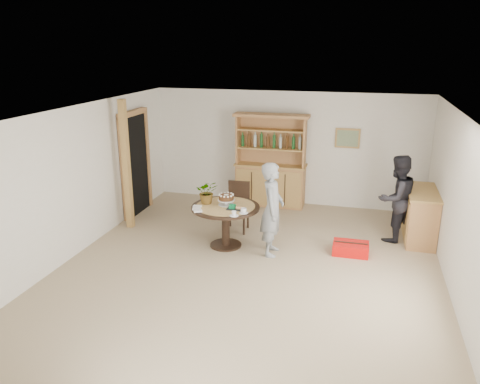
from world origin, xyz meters
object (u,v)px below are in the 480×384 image
sideboard (420,215)px  red_suitcase (351,248)px  teen_boy (272,209)px  dining_chair (238,203)px  adult_person (396,199)px  dining_table (226,214)px  hutch (271,175)px

sideboard → red_suitcase: 1.57m
sideboard → teen_boy: size_ratio=0.78×
dining_chair → adult_person: 2.92m
sideboard → teen_boy: 2.84m
sideboard → dining_chair: (-3.36, -0.37, 0.06)m
dining_table → hutch: bearing=82.6°
hutch → sideboard: (3.04, -1.24, -0.22)m
sideboard → dining_chair: dining_chair is taller
adult_person → red_suitcase: bearing=8.4°
teen_boy → adult_person: bearing=-64.5°
hutch → sideboard: hutch is taller
dining_chair → teen_boy: teen_boy is taller
hutch → dining_chair: 1.65m
dining_table → sideboard: bearing=19.6°
hutch → teen_boy: hutch is taller
dining_table → teen_boy: size_ratio=0.74×
hutch → adult_person: (2.58, -1.38, 0.11)m
hutch → adult_person: size_ratio=1.27×
dining_table → dining_chair: dining_chair is taller
sideboard → teen_boy: bearing=-152.7°
dining_table → teen_boy: teen_boy is taller
hutch → adult_person: hutch is taller
hutch → red_suitcase: 2.95m
teen_boy → adult_person: (2.05, 1.15, -0.01)m
hutch → dining_table: (-0.32, -2.44, -0.08)m
adult_person → dining_chair: bearing=-35.9°
dining_table → adult_person: (2.90, 1.05, 0.20)m
hutch → teen_boy: size_ratio=1.26×
adult_person → red_suitcase: size_ratio=2.66×
sideboard → dining_chair: 3.38m
red_suitcase → teen_boy: bearing=-166.5°
teen_boy → adult_person: teen_boy is taller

